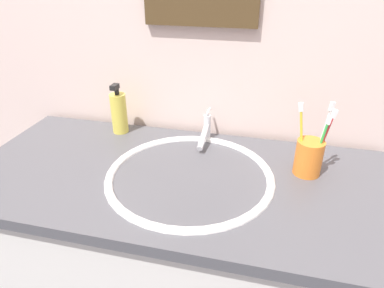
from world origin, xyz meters
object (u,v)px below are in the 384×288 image
object	(u,v)px
toothbrush_red	(325,137)
soap_dispenser	(119,112)
toothbrush_cup	(309,158)
faucet	(206,130)
toothbrush_white	(323,133)
toothbrush_green	(321,141)
toothbrush_yellow	(301,134)

from	to	relation	value
toothbrush_red	soap_dispenser	size ratio (longest dim) A/B	1.07
toothbrush_cup	soap_dispenser	world-z (taller)	soap_dispenser
faucet	toothbrush_cup	distance (m)	0.34
toothbrush_white	toothbrush_green	distance (m)	0.03
toothbrush_red	faucet	bearing A→B (deg)	162.75
soap_dispenser	toothbrush_cup	bearing A→B (deg)	-11.27
toothbrush_white	soap_dispenser	bearing A→B (deg)	171.06
toothbrush_cup	toothbrush_red	bearing A→B (deg)	21.07
faucet	toothbrush_white	distance (m)	0.37
toothbrush_cup	toothbrush_yellow	xyz separation A→B (m)	(-0.03, -0.00, 0.07)
toothbrush_yellow	toothbrush_red	world-z (taller)	toothbrush_yellow
toothbrush_yellow	soap_dispenser	xyz separation A→B (m)	(-0.60, 0.13, -0.05)
faucet	soap_dispenser	distance (m)	0.31
soap_dispenser	toothbrush_white	bearing A→B (deg)	-8.94
toothbrush_white	toothbrush_green	xyz separation A→B (m)	(-0.01, -0.03, -0.01)
toothbrush_yellow	toothbrush_white	bearing A→B (deg)	21.33
toothbrush_green	faucet	bearing A→B (deg)	159.72
toothbrush_white	toothbrush_red	bearing A→B (deg)	-67.64
toothbrush_green	toothbrush_yellow	bearing A→B (deg)	176.27
faucet	toothbrush_cup	bearing A→B (deg)	-20.93
toothbrush_yellow	toothbrush_red	bearing A→B (deg)	12.58
toothbrush_yellow	toothbrush_green	xyz separation A→B (m)	(0.05, -0.00, -0.01)
toothbrush_white	toothbrush_green	bearing A→B (deg)	-100.91
toothbrush_cup	toothbrush_yellow	bearing A→B (deg)	-177.54
toothbrush_red	toothbrush_green	xyz separation A→B (m)	(-0.01, -0.02, -0.00)
toothbrush_cup	soap_dispenser	xyz separation A→B (m)	(-0.63, 0.13, 0.02)
toothbrush_cup	toothbrush_green	world-z (taller)	toothbrush_green
faucet	toothbrush_white	xyz separation A→B (m)	(0.35, -0.10, 0.08)
toothbrush_green	toothbrush_white	bearing A→B (deg)	79.09
faucet	toothbrush_green	size ratio (longest dim) A/B	0.88
toothbrush_cup	faucet	bearing A→B (deg)	159.07
faucet	toothbrush_yellow	bearing A→B (deg)	-23.09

